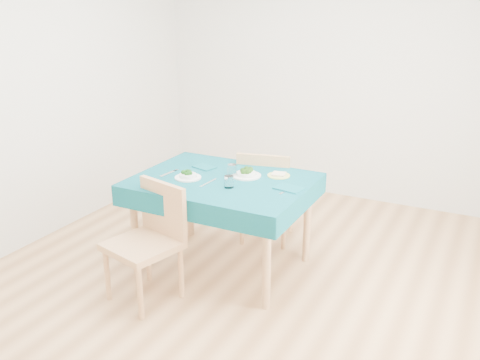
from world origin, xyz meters
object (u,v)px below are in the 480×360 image
at_px(bowl_near, 188,174).
at_px(chair_far, 268,179).
at_px(bowl_far, 246,172).
at_px(table, 223,224).
at_px(chair_near, 141,227).
at_px(side_plate, 279,175).

bearing_deg(bowl_near, chair_far, 66.26).
bearing_deg(chair_far, bowl_far, 82.59).
height_order(bowl_near, bowl_far, bowl_far).
distance_m(table, chair_near, 0.76).
height_order(chair_near, bowl_far, chair_near).
height_order(bowl_far, side_plate, bowl_far).
bearing_deg(table, bowl_far, 46.73).
distance_m(bowl_near, side_plate, 0.71).
bearing_deg(bowl_near, chair_near, -92.73).
bearing_deg(chair_far, chair_near, 62.46).
bearing_deg(chair_near, bowl_near, 101.86).
height_order(table, side_plate, side_plate).
xyz_separation_m(chair_far, side_plate, (0.27, -0.40, 0.20)).
relative_size(chair_far, side_plate, 6.31).
height_order(chair_far, bowl_far, chair_far).
xyz_separation_m(chair_near, side_plate, (0.64, 0.95, 0.19)).
distance_m(chair_near, side_plate, 1.16).
height_order(table, bowl_near, bowl_near).
bearing_deg(bowl_far, chair_far, 94.96).
bearing_deg(chair_near, side_plate, 70.89).
height_order(chair_far, side_plate, chair_far).
height_order(chair_far, bowl_near, chair_far).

